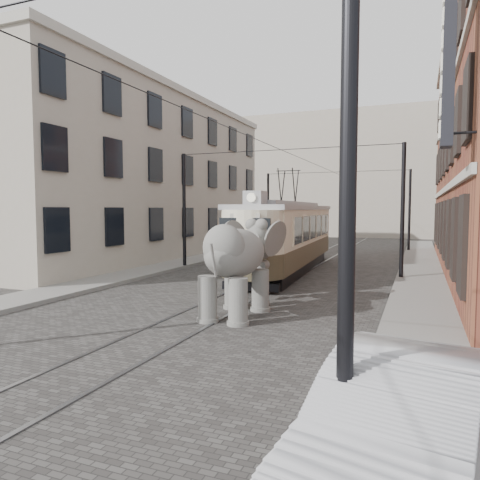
% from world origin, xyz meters
% --- Properties ---
extents(ground, '(120.00, 120.00, 0.00)m').
position_xyz_m(ground, '(0.00, 0.00, 0.00)').
color(ground, '#42403D').
extents(tram_rails, '(1.54, 80.00, 0.02)m').
position_xyz_m(tram_rails, '(0.00, 0.00, 0.01)').
color(tram_rails, slate).
rests_on(tram_rails, ground).
extents(sidewalk_right, '(2.00, 60.00, 0.15)m').
position_xyz_m(sidewalk_right, '(6.00, 0.00, 0.07)').
color(sidewalk_right, slate).
rests_on(sidewalk_right, ground).
extents(sidewalk_left, '(2.00, 60.00, 0.15)m').
position_xyz_m(sidewalk_left, '(-6.50, 0.00, 0.07)').
color(sidewalk_left, slate).
rests_on(sidewalk_left, ground).
extents(stucco_building, '(7.00, 24.00, 10.00)m').
position_xyz_m(stucco_building, '(-11.00, 10.00, 5.00)').
color(stucco_building, '#A09584').
rests_on(stucco_building, ground).
extents(distant_block, '(28.00, 10.00, 14.00)m').
position_xyz_m(distant_block, '(0.00, 40.00, 7.00)').
color(distant_block, '#A09584').
rests_on(distant_block, ground).
extents(catenary, '(11.00, 30.20, 6.00)m').
position_xyz_m(catenary, '(-0.20, 5.00, 3.00)').
color(catenary, black).
rests_on(catenary, ground).
extents(tram, '(3.33, 12.92, 5.08)m').
position_xyz_m(tram, '(-0.23, 6.96, 2.54)').
color(tram, beige).
rests_on(tram, ground).
extents(elephant, '(2.58, 4.66, 2.85)m').
position_xyz_m(elephant, '(0.96, -2.81, 1.43)').
color(elephant, '#615F59').
rests_on(elephant, ground).
extents(parked_car, '(2.34, 4.78, 1.51)m').
position_xyz_m(parked_car, '(5.76, -9.69, 0.75)').
color(parked_car, '#A6A5AA').
rests_on(parked_car, ground).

